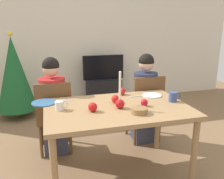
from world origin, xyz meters
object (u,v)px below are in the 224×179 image
(tv, at_px, (103,67))
(apple_by_left_plate, at_px, (115,99))
(dining_table, at_px, (117,115))
(plate_right, at_px, (152,95))
(chair_left, at_px, (54,113))
(apple_near_candle, at_px, (93,107))
(chair_right, at_px, (146,105))
(apple_by_right_mug, at_px, (144,103))
(mug_left, at_px, (60,106))
(mug_right, at_px, (173,97))
(apple_far_edge, at_px, (122,91))
(person_right_child, at_px, (145,100))
(person_left_child, at_px, (54,108))
(plate_left, at_px, (44,103))
(candle_centerpiece, at_px, (120,101))
(tv_stand, at_px, (104,91))
(bowl_walnuts, at_px, (139,110))
(christmas_tree, at_px, (14,74))

(tv, relative_size, apple_by_left_plate, 9.50)
(dining_table, relative_size, plate_right, 6.53)
(chair_left, distance_m, apple_near_candle, 0.80)
(chair_right, distance_m, apple_by_right_mug, 0.78)
(mug_left, distance_m, mug_right, 1.15)
(mug_left, height_order, apple_near_candle, same)
(dining_table, bearing_deg, apple_far_edge, 66.42)
(mug_right, bearing_deg, tv, 95.01)
(mug_right, xyz_separation_m, apple_by_left_plate, (-0.59, 0.11, -0.01))
(dining_table, bearing_deg, person_right_child, 48.53)
(mug_left, bearing_deg, apple_by_left_plate, 6.16)
(apple_near_candle, bearing_deg, person_left_child, 115.64)
(chair_left, bearing_deg, apple_far_edge, -17.44)
(apple_near_candle, bearing_deg, person_right_child, 40.62)
(person_right_child, xyz_separation_m, apple_far_edge, (-0.40, -0.27, 0.22))
(plate_left, bearing_deg, candle_centerpiece, -26.24)
(tv_stand, distance_m, mug_left, 2.50)
(chair_right, relative_size, tv_stand, 1.41)
(tv_stand, distance_m, apple_by_right_mug, 2.42)
(bowl_walnuts, bearing_deg, dining_table, 123.13)
(person_left_child, bearing_deg, christmas_tree, 112.84)
(person_left_child, distance_m, bowl_walnuts, 1.15)
(christmas_tree, bearing_deg, candle_centerpiece, -60.00)
(chair_right, distance_m, apple_near_candle, 1.10)
(plate_left, bearing_deg, apple_far_edge, 4.90)
(tv_stand, relative_size, plate_left, 2.58)
(chair_left, bearing_deg, tv, 59.47)
(christmas_tree, distance_m, mug_right, 2.64)
(chair_left, distance_m, person_right_child, 1.16)
(tv_stand, distance_m, apple_by_left_plate, 2.29)
(chair_right, bearing_deg, apple_near_candle, -140.70)
(apple_near_candle, distance_m, apple_by_right_mug, 0.52)
(dining_table, distance_m, apple_far_edge, 0.42)
(christmas_tree, bearing_deg, plate_right, -46.64)
(apple_near_candle, bearing_deg, mug_left, 157.62)
(plate_right, distance_m, apple_far_edge, 0.34)
(person_right_child, height_order, tv_stand, person_right_child)
(mug_right, xyz_separation_m, apple_by_right_mug, (-0.34, -0.05, -0.02))
(tv_stand, bearing_deg, apple_by_right_mug, -93.47)
(plate_right, bearing_deg, tv, 92.05)
(christmas_tree, xyz_separation_m, apple_by_right_mug, (1.42, -2.02, 0.05))
(tv, xyz_separation_m, plate_left, (-1.09, -2.00, 0.05))
(chair_right, height_order, christmas_tree, christmas_tree)
(person_right_child, relative_size, plate_left, 4.72)
(chair_left, relative_size, mug_right, 6.86)
(person_left_child, xyz_separation_m, plate_right, (1.07, -0.40, 0.19))
(apple_by_left_plate, bearing_deg, mug_left, -173.84)
(person_right_child, relative_size, candle_centerpiece, 3.25)
(plate_right, height_order, apple_by_left_plate, apple_by_left_plate)
(apple_near_candle, height_order, apple_far_edge, apple_near_candle)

